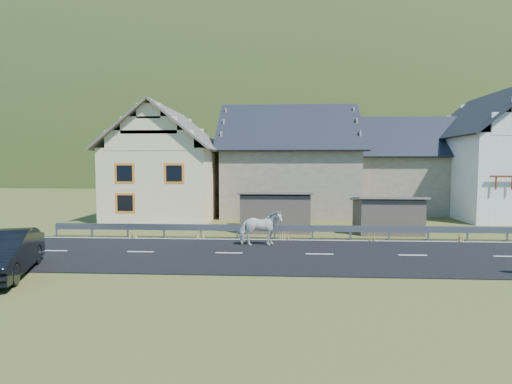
{
  "coord_description": "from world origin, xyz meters",
  "views": [
    {
      "loc": [
        -1.81,
        -17.38,
        3.98
      ],
      "look_at": [
        -2.99,
        3.48,
        2.52
      ],
      "focal_mm": 28.0,
      "sensor_mm": 36.0,
      "label": 1
    }
  ],
  "objects": [
    {
      "name": "house_white",
      "position": [
        15.0,
        14.0,
        5.06
      ],
      "size": [
        8.8,
        10.8,
        9.7
      ],
      "color": "white",
      "rests_on": "ground"
    },
    {
      "name": "ground",
      "position": [
        0.0,
        0.0,
        0.0
      ],
      "size": [
        160.0,
        160.0,
        0.0
      ],
      "primitive_type": "plane",
      "color": "#4B511E",
      "rests_on": "ground"
    },
    {
      "name": "house_stone_a",
      "position": [
        -1.0,
        15.0,
        4.63
      ],
      "size": [
        10.8,
        9.8,
        8.9
      ],
      "color": "gray",
      "rests_on": "ground"
    },
    {
      "name": "guardrail",
      "position": [
        -0.0,
        3.68,
        0.56
      ],
      "size": [
        28.1,
        0.09,
        0.75
      ],
      "color": "#93969B",
      "rests_on": "ground"
    },
    {
      "name": "horse",
      "position": [
        -2.67,
        1.67,
        0.89
      ],
      "size": [
        1.21,
        2.14,
        1.71
      ],
      "primitive_type": "imported",
      "rotation": [
        0.0,
        0.0,
        1.72
      ],
      "color": "silver",
      "rests_on": "road"
    },
    {
      "name": "lane_markings",
      "position": [
        0.0,
        0.0,
        0.04
      ],
      "size": [
        60.0,
        6.6,
        0.01
      ],
      "primitive_type": "cube",
      "color": "silver",
      "rests_on": "road"
    },
    {
      "name": "mountain",
      "position": [
        5.0,
        180.0,
        -20.0
      ],
      "size": [
        440.0,
        280.0,
        260.0
      ],
      "primitive_type": "ellipsoid",
      "color": "#213A12",
      "rests_on": "ground"
    },
    {
      "name": "house_stone_b",
      "position": [
        9.0,
        17.0,
        4.24
      ],
      "size": [
        9.8,
        8.8,
        8.1
      ],
      "color": "gray",
      "rests_on": "ground"
    },
    {
      "name": "shed_right",
      "position": [
        4.5,
        6.0,
        1.0
      ],
      "size": [
        3.8,
        2.9,
        2.2
      ],
      "primitive_type": "cube",
      "color": "brown",
      "rests_on": "ground"
    },
    {
      "name": "road",
      "position": [
        0.0,
        0.0,
        0.02
      ],
      "size": [
        60.0,
        7.0,
        0.04
      ],
      "primitive_type": "cube",
      "color": "black",
      "rests_on": "ground"
    },
    {
      "name": "shed_left",
      "position": [
        -2.0,
        6.5,
        1.1
      ],
      "size": [
        4.3,
        3.3,
        2.4
      ],
      "primitive_type": "cube",
      "color": "brown",
      "rests_on": "ground"
    },
    {
      "name": "car",
      "position": [
        -11.57,
        -4.0,
        0.8
      ],
      "size": [
        3.17,
        5.14,
        1.6
      ],
      "primitive_type": "imported",
      "rotation": [
        0.0,
        0.0,
        0.33
      ],
      "color": "black",
      "rests_on": "ground"
    },
    {
      "name": "house_cream",
      "position": [
        -10.0,
        12.0,
        4.36
      ],
      "size": [
        7.8,
        9.8,
        8.3
      ],
      "color": "beige",
      "rests_on": "ground"
    },
    {
      "name": "conifer_patch",
      "position": [
        -55.0,
        110.0,
        6.0
      ],
      "size": [
        76.0,
        50.0,
        28.0
      ],
      "primitive_type": "ellipsoid",
      "color": "black",
      "rests_on": "ground"
    }
  ]
}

